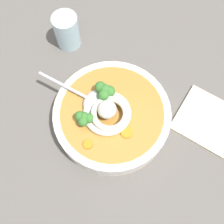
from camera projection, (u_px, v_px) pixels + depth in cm
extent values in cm
cube|color=#5B5651|center=(103.00, 135.00, 67.55)|extent=(105.72, 105.72, 3.73)
cylinder|color=silver|center=(112.00, 117.00, 64.13)|extent=(26.94, 26.94, 6.04)
cylinder|color=#B27A33|center=(112.00, 116.00, 63.91)|extent=(23.71, 23.71, 5.56)
torus|color=silver|center=(107.00, 113.00, 60.45)|extent=(10.84, 10.84, 1.49)
torus|color=silver|center=(110.00, 113.00, 59.11)|extent=(11.61, 11.61, 1.35)
sphere|color=silver|center=(107.00, 109.00, 58.65)|extent=(4.20, 4.20, 4.20)
ellipsoid|color=#B7B7BC|center=(94.00, 101.00, 61.46)|extent=(5.86, 6.97, 1.60)
cylinder|color=#B7B7BC|center=(66.00, 87.00, 62.85)|extent=(14.66, 4.84, 0.80)
cylinder|color=#7A9E60|center=(85.00, 119.00, 60.03)|extent=(1.13, 1.13, 1.21)
sphere|color=#38752D|center=(84.00, 116.00, 58.45)|extent=(2.22, 2.22, 2.22)
sphere|color=#38752D|center=(89.00, 118.00, 58.53)|extent=(2.22, 2.22, 2.22)
sphere|color=#38752D|center=(80.00, 114.00, 58.78)|extent=(2.22, 2.22, 2.22)
sphere|color=#38752D|center=(83.00, 121.00, 58.19)|extent=(2.22, 2.22, 2.22)
cylinder|color=#7A9E60|center=(105.00, 94.00, 62.27)|extent=(1.32, 1.32, 1.42)
sphere|color=#38752D|center=(105.00, 90.00, 60.41)|extent=(2.60, 2.60, 2.60)
sphere|color=#38752D|center=(111.00, 91.00, 60.52)|extent=(2.60, 2.60, 2.60)
sphere|color=#38752D|center=(100.00, 87.00, 60.80)|extent=(2.60, 2.60, 2.60)
sphere|color=#38752D|center=(104.00, 95.00, 60.11)|extent=(2.60, 2.60, 2.60)
cylinder|color=orange|center=(127.00, 132.00, 59.26)|extent=(2.61, 2.61, 0.48)
cylinder|color=orange|center=(88.00, 144.00, 58.21)|extent=(2.05, 2.05, 0.54)
cylinder|color=silver|center=(67.00, 31.00, 71.29)|extent=(6.55, 6.55, 9.64)
cube|color=beige|center=(212.00, 123.00, 66.38)|extent=(20.15, 18.18, 0.80)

